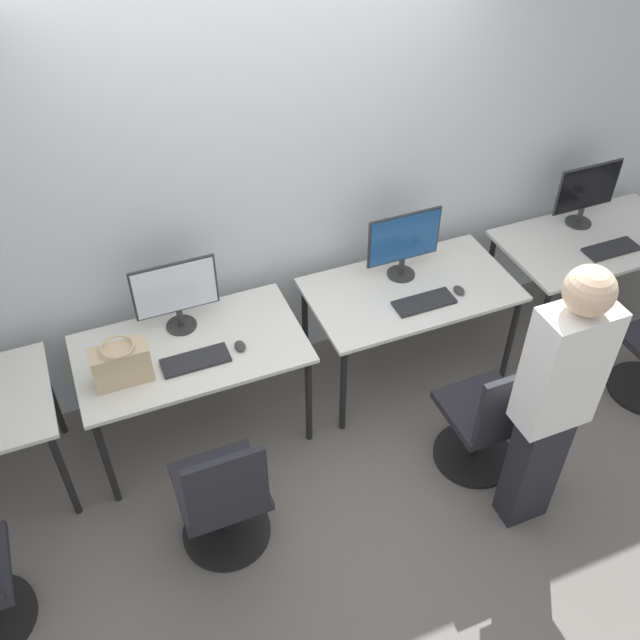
{
  "coord_description": "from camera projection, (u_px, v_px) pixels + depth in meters",
  "views": [
    {
      "loc": [
        -1.11,
        -2.57,
        3.46
      ],
      "look_at": [
        0.0,
        0.14,
        0.86
      ],
      "focal_mm": 40.0,
      "sensor_mm": 36.0,
      "label": 1
    }
  ],
  "objects": [
    {
      "name": "desk_far_right",
      "position": [
        594.0,
        247.0,
        4.81
      ],
      "size": [
        1.27,
        0.72,
        0.71
      ],
      "color": "silver",
      "rests_on": "ground_plane"
    },
    {
      "name": "keyboard_left",
      "position": [
        195.0,
        360.0,
        3.89
      ],
      "size": [
        0.37,
        0.15,
        0.02
      ],
      "color": "#262628",
      "rests_on": "desk_left"
    },
    {
      "name": "mouse_left",
      "position": [
        240.0,
        346.0,
        3.96
      ],
      "size": [
        0.06,
        0.09,
        0.03
      ],
      "color": "#333333",
      "rests_on": "desk_left"
    },
    {
      "name": "desk_right",
      "position": [
        411.0,
        297.0,
        4.42
      ],
      "size": [
        1.27,
        0.72,
        0.71
      ],
      "color": "silver",
      "rests_on": "ground_plane"
    },
    {
      "name": "ground_plane",
      "position": [
        329.0,
        438.0,
        4.39
      ],
      "size": [
        20.0,
        20.0,
        0.0
      ],
      "primitive_type": "plane",
      "color": "slate"
    },
    {
      "name": "office_chair_right",
      "position": [
        487.0,
        423.0,
        4.01
      ],
      "size": [
        0.48,
        0.48,
        0.89
      ],
      "color": "black",
      "rests_on": "ground_plane"
    },
    {
      "name": "mouse_right",
      "position": [
        459.0,
        290.0,
        4.33
      ],
      "size": [
        0.06,
        0.09,
        0.03
      ],
      "color": "#333333",
      "rests_on": "desk_right"
    },
    {
      "name": "wall_back",
      "position": [
        273.0,
        173.0,
        4.05
      ],
      "size": [
        12.0,
        0.05,
        2.8
      ],
      "color": "silver",
      "rests_on": "ground_plane"
    },
    {
      "name": "monitor_left",
      "position": [
        176.0,
        293.0,
        3.95
      ],
      "size": [
        0.48,
        0.18,
        0.45
      ],
      "color": "#2D2D2D",
      "rests_on": "desk_left"
    },
    {
      "name": "monitor_far_right",
      "position": [
        587.0,
        192.0,
        4.74
      ],
      "size": [
        0.48,
        0.18,
        0.45
      ],
      "color": "#2D2D2D",
      "rests_on": "desk_far_right"
    },
    {
      "name": "handbag",
      "position": [
        121.0,
        364.0,
        3.72
      ],
      "size": [
        0.3,
        0.18,
        0.25
      ],
      "color": "tan",
      "rests_on": "desk_left"
    },
    {
      "name": "monitor_right",
      "position": [
        404.0,
        242.0,
        4.31
      ],
      "size": [
        0.48,
        0.18,
        0.45
      ],
      "color": "#2D2D2D",
      "rests_on": "desk_right"
    },
    {
      "name": "desk_left",
      "position": [
        192.0,
        356.0,
        4.02
      ],
      "size": [
        1.27,
        0.72,
        0.71
      ],
      "color": "silver",
      "rests_on": "ground_plane"
    },
    {
      "name": "office_chair_left",
      "position": [
        224.0,
        502.0,
        3.62
      ],
      "size": [
        0.48,
        0.48,
        0.89
      ],
      "color": "black",
      "rests_on": "ground_plane"
    },
    {
      "name": "keyboard_right",
      "position": [
        424.0,
        302.0,
        4.25
      ],
      "size": [
        0.37,
        0.15,
        0.02
      ],
      "color": "#262628",
      "rests_on": "desk_right"
    },
    {
      "name": "person_right",
      "position": [
        555.0,
        397.0,
        3.39
      ],
      "size": [
        0.36,
        0.22,
        1.71
      ],
      "color": "#232328",
      "rests_on": "ground_plane"
    },
    {
      "name": "keyboard_far_right",
      "position": [
        611.0,
        249.0,
        4.66
      ],
      "size": [
        0.37,
        0.15,
        0.02
      ],
      "color": "#262628",
      "rests_on": "desk_far_right"
    }
  ]
}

